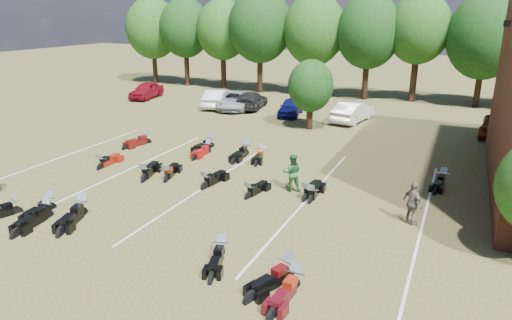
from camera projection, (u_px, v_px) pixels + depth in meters
The scene contains 33 objects.
ground at pixel (237, 218), 18.72m from camera, with size 160.00×160.00×0.00m, color brown.
car_0 at pixel (146, 90), 44.08m from camera, with size 1.84×4.58×1.56m, color maroon.
car_1 at pixel (218, 98), 40.02m from camera, with size 1.68×4.82×1.59m, color silver.
car_2 at pixel (235, 100), 39.31m from camera, with size 2.47×5.35×1.49m, color #9B9FA4.
car_3 at pixel (251, 100), 39.52m from camera, with size 2.00×4.92×1.43m, color black.
car_4 at pixel (291, 107), 36.87m from camera, with size 1.61×4.00×1.36m, color #0B0C53.
car_5 at pixel (353, 112), 34.76m from camera, with size 1.67×4.79×1.58m, color silver.
car_6 at pixel (500, 127), 30.60m from camera, with size 2.33×5.05×1.40m, color #601605.
person_green at pixel (292, 173), 21.32m from camera, with size 0.88×0.69×1.82m, color #235E2E.
person_grey at pixel (413, 203), 17.95m from camera, with size 1.05×0.44×1.79m, color #625C54.
motorcycle_0 at pixel (16, 213), 19.17m from camera, with size 0.67×2.11×1.17m, color black, non-canonical shape.
motorcycle_1 at pixel (51, 210), 19.53m from camera, with size 0.66×2.07×1.16m, color black, non-canonical shape.
motorcycle_2 at pixel (47, 218), 18.75m from camera, with size 0.73×2.30×1.28m, color black, non-canonical shape.
motorcycle_3 at pixel (83, 216), 18.97m from camera, with size 0.76×2.39×1.33m, color black, non-canonical shape.
motorcycle_4 at pixel (221, 257), 15.79m from camera, with size 0.65×2.06×1.15m, color black, non-canonical shape.
motorcycle_5 at pixel (287, 279), 14.50m from camera, with size 0.71×2.22×1.24m, color black, non-canonical shape.
motorcycle_6 at pixel (295, 289), 13.95m from camera, with size 0.69×2.18×1.22m, color #460A11, non-canonical shape.
motorcycle_7 at pixel (101, 169), 24.60m from camera, with size 0.69×2.16×1.21m, color maroon, non-canonical shape.
motorcycle_8 at pixel (167, 181), 22.85m from camera, with size 0.70×2.20×1.23m, color black, non-canonical shape.
motorcycle_9 at pixel (145, 181), 22.86m from camera, with size 0.76×2.40×1.34m, color black, non-canonical shape.
motorcycle_10 at pixel (249, 198), 20.76m from camera, with size 0.64×2.01×1.12m, color black, non-canonical shape.
motorcycle_11 at pixel (205, 188), 21.90m from camera, with size 0.70×2.21×1.23m, color black, non-canonical shape.
motorcycle_12 at pixel (306, 200), 20.54m from camera, with size 0.71×2.24×1.25m, color black, non-canonical shape.
motorcycle_13 at pixel (311, 202), 20.34m from camera, with size 0.69×2.16×1.20m, color black, non-canonical shape.
motorcycle_14 at pixel (147, 143), 29.27m from camera, with size 0.72×2.25×1.25m, color #4B0E0A, non-canonical shape.
motorcycle_15 at pixel (208, 153), 27.33m from camera, with size 0.65×2.04×1.14m, color #920B0A, non-canonical shape.
motorcycle_16 at pixel (211, 147), 28.40m from camera, with size 0.70×2.21×1.23m, color black, non-canonical shape.
motorcycle_17 at pixel (261, 158), 26.46m from camera, with size 0.65×2.04×1.14m, color black, non-canonical shape.
motorcycle_18 at pixel (246, 155), 26.90m from camera, with size 0.73×2.28×1.27m, color black, non-canonical shape.
motorcycle_20 at pixel (442, 184), 22.45m from camera, with size 0.65×2.05×1.14m, color black, non-canonical shape.
tree_line at pixel (368, 31), 42.20m from camera, with size 56.00×6.00×9.79m.
young_tree_midfield at pixel (311, 86), 31.93m from camera, with size 3.20×3.20×4.70m.
parking_lines at pixel (210, 183), 22.49m from camera, with size 20.10×14.00×0.01m.
Camera 1 is at (7.80, -15.16, 8.12)m, focal length 32.00 mm.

